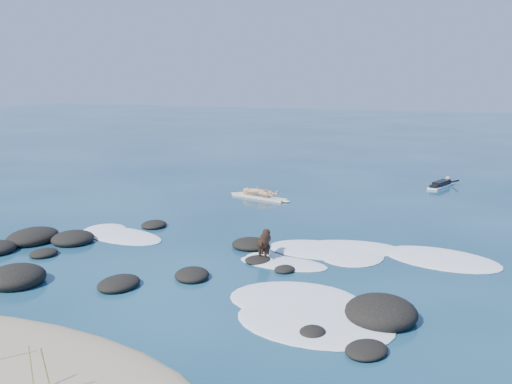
% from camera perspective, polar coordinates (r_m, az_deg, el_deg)
% --- Properties ---
extents(ground, '(160.00, 160.00, 0.00)m').
position_cam_1_polar(ground, '(16.68, -4.67, -5.54)').
color(ground, '#0A2642').
rests_on(ground, ground).
extents(reef_rocks, '(13.89, 7.36, 0.62)m').
position_cam_1_polar(reef_rocks, '(15.46, -15.13, -6.81)').
color(reef_rocks, black).
rests_on(reef_rocks, ground).
extents(breaking_foam, '(12.93, 7.91, 0.12)m').
position_cam_1_polar(breaking_foam, '(15.11, 4.46, -7.28)').
color(breaking_foam, white).
rests_on(breaking_foam, ground).
extents(standing_surfer_rig, '(2.99, 1.07, 1.71)m').
position_cam_1_polar(standing_surfer_rig, '(23.31, 0.35, 0.99)').
color(standing_surfer_rig, beige).
rests_on(standing_surfer_rig, ground).
extents(paddling_surfer_rig, '(1.22, 2.30, 0.40)m').
position_cam_1_polar(paddling_surfer_rig, '(27.26, 18.07, 0.76)').
color(paddling_surfer_rig, white).
rests_on(paddling_surfer_rig, ground).
extents(dog, '(0.49, 1.17, 0.75)m').
position_cam_1_polar(dog, '(15.50, 0.83, -4.88)').
color(dog, black).
rests_on(dog, ground).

